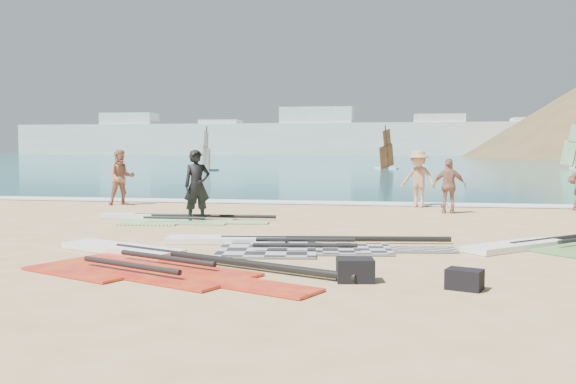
% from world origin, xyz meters
% --- Properties ---
extents(ground, '(300.00, 300.00, 0.00)m').
position_xyz_m(ground, '(0.00, 0.00, 0.00)').
color(ground, tan).
rests_on(ground, ground).
extents(sea, '(300.00, 240.00, 0.06)m').
position_xyz_m(sea, '(0.00, 132.00, 0.00)').
color(sea, '#0E5463').
rests_on(sea, ground).
extents(surf_line, '(300.00, 1.20, 0.04)m').
position_xyz_m(surf_line, '(0.00, 12.30, 0.00)').
color(surf_line, white).
rests_on(surf_line, ground).
extents(far_town, '(160.00, 8.00, 12.00)m').
position_xyz_m(far_town, '(-15.72, 150.00, 4.49)').
color(far_town, white).
rests_on(far_town, ground).
extents(rig_grey, '(6.10, 2.72, 0.20)m').
position_xyz_m(rig_grey, '(-1.19, 2.18, 0.05)').
color(rig_grey, black).
rests_on(rig_grey, ground).
extents(rig_green, '(5.09, 2.03, 0.20)m').
position_xyz_m(rig_green, '(-5.21, 6.26, 0.05)').
color(rig_green, green).
rests_on(rig_green, ground).
extents(rig_orange, '(5.19, 4.51, 0.20)m').
position_xyz_m(rig_orange, '(4.62, 3.10, 0.05)').
color(rig_orange, orange).
rests_on(rig_orange, ground).
extents(rig_red, '(6.11, 4.21, 0.21)m').
position_xyz_m(rig_red, '(-3.13, -0.09, 0.05)').
color(rig_red, '#B5061B').
rests_on(rig_red, ground).
extents(gear_bag_near, '(0.62, 0.50, 0.35)m').
position_xyz_m(gear_bag_near, '(0.54, -0.99, 0.18)').
color(gear_bag_near, black).
rests_on(gear_bag_near, ground).
extents(gear_bag_far, '(0.58, 0.50, 0.30)m').
position_xyz_m(gear_bag_far, '(2.13, -1.26, 0.15)').
color(gear_bag_far, black).
rests_on(gear_bag_far, ground).
extents(person_wetsuit, '(0.86, 0.78, 1.97)m').
position_xyz_m(person_wetsuit, '(-4.27, 6.08, 0.99)').
color(person_wetsuit, black).
rests_on(person_wetsuit, ground).
extents(beachgoer_left, '(1.20, 1.14, 1.95)m').
position_xyz_m(beachgoer_left, '(-8.51, 10.53, 0.98)').
color(beachgoer_left, '#AE6B50').
rests_on(beachgoer_left, ground).
extents(beachgoer_mid, '(1.45, 1.17, 1.95)m').
position_xyz_m(beachgoer_mid, '(1.77, 11.50, 0.98)').
color(beachgoer_mid, tan).
rests_on(beachgoer_mid, ground).
extents(beachgoer_back, '(1.00, 0.42, 1.70)m').
position_xyz_m(beachgoer_back, '(2.67, 9.65, 0.85)').
color(beachgoer_back, '#A7725A').
rests_on(beachgoer_back, ground).
extents(windsurfer_left, '(2.13, 2.23, 3.88)m').
position_xyz_m(windsurfer_left, '(-15.38, 42.47, 1.17)').
color(windsurfer_left, white).
rests_on(windsurfer_left, ground).
extents(windsurfer_centre, '(2.32, 2.49, 4.15)m').
position_xyz_m(windsurfer_centre, '(-0.19, 49.79, 1.23)').
color(windsurfer_centre, white).
rests_on(windsurfer_centre, ground).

